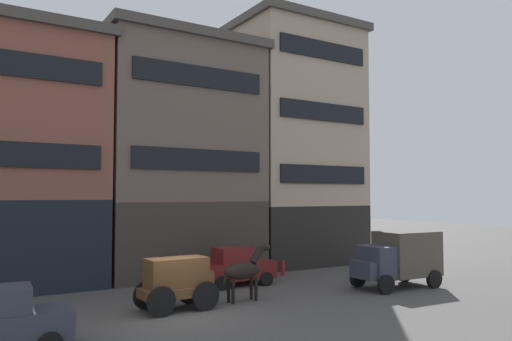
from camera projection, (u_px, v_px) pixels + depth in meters
The scene contains 10 objects.
ground_plane at pixel (180, 314), 18.01m from camera, with size 120.00×120.00×0.00m, color #4C4947.
building_center_left at pixel (18, 156), 23.82m from camera, with size 7.95×6.70×12.45m.
building_center_right at pixel (176, 155), 28.15m from camera, with size 9.12×6.70×13.24m.
building_far_right at pixel (294, 142), 32.58m from camera, with size 8.20×6.70×15.68m.
cargo_wagon at pixel (178, 280), 18.72m from camera, with size 2.94×1.58×1.98m.
draft_horse at pixel (244, 270), 20.28m from camera, with size 2.35×0.65×2.30m.
delivery_truck_far at pixel (398, 257), 23.36m from camera, with size 4.44×2.34×2.62m.
sedan_light at pixel (236, 266), 23.85m from camera, with size 3.77×1.99×1.83m.
pedestrian_officer at pixel (377, 256), 27.58m from camera, with size 0.51×0.51×1.79m.
fire_hydrant_curbside at pixel (283, 268), 26.76m from camera, with size 0.24×0.24×0.83m.
Camera 1 is at (-7.26, -16.98, 4.35)m, focal length 34.54 mm.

